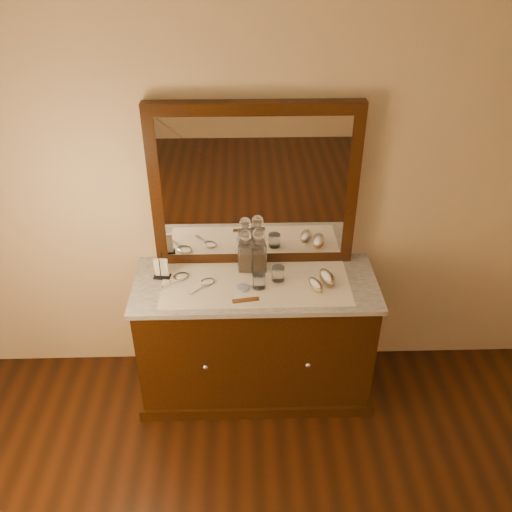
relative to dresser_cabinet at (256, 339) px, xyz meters
name	(u,v)px	position (x,y,z in m)	size (l,w,h in m)	color
dresser_cabinet	(256,339)	(0.00, 0.00, 0.00)	(1.40, 0.55, 0.82)	black
dresser_plinth	(256,380)	(0.00, 0.00, -0.37)	(1.46, 0.59, 0.08)	black
knob_left	(206,367)	(-0.30, -0.28, 0.04)	(0.04, 0.04, 0.04)	silver
knob_right	(308,365)	(0.30, -0.28, 0.04)	(0.04, 0.04, 0.04)	silver
marble_top	(256,284)	(0.00, 0.00, 0.42)	(1.44, 0.59, 0.03)	silver
mirror_frame	(254,187)	(0.00, 0.25, 0.94)	(1.20, 0.08, 1.00)	black
mirror_glass	(254,190)	(0.00, 0.21, 0.94)	(1.06, 0.01, 0.86)	white
lace_runner	(256,284)	(0.00, -0.02, 0.44)	(1.10, 0.45, 0.00)	white
pin_dish	(243,288)	(-0.08, -0.07, 0.45)	(0.07, 0.07, 0.01)	silver
comb	(246,300)	(-0.06, -0.18, 0.45)	(0.15, 0.03, 0.01)	brown
napkin_rack	(162,269)	(-0.56, 0.07, 0.50)	(0.11, 0.07, 0.15)	black
decanter_left	(246,255)	(-0.06, 0.13, 0.55)	(0.09, 0.09, 0.28)	brown
decanter_right	(258,254)	(0.02, 0.13, 0.56)	(0.10, 0.10, 0.29)	brown
brush_near	(316,285)	(0.35, -0.07, 0.46)	(0.10, 0.16, 0.04)	#977D5C
brush_far	(327,278)	(0.42, 0.00, 0.47)	(0.11, 0.18, 0.05)	#977D5C
hand_mirror_outer	(178,278)	(-0.46, 0.04, 0.45)	(0.18, 0.20, 0.02)	silver
hand_mirror_inner	(205,283)	(-0.30, -0.02, 0.45)	(0.17, 0.18, 0.02)	silver
tumblers	(269,277)	(0.08, -0.02, 0.49)	(0.19, 0.15, 0.09)	white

